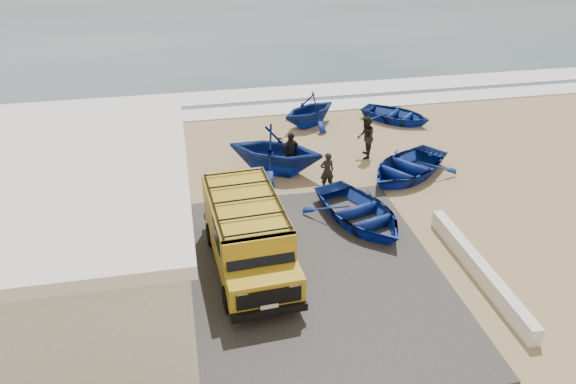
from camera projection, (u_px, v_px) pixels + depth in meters
ground at (295, 240)px, 18.66m from camera, size 160.00×160.00×0.00m
slab at (243, 284)px, 16.59m from camera, size 12.00×10.00×0.05m
surf_line at (247, 112)px, 28.92m from camera, size 180.00×1.60×0.06m
surf_wash at (241, 96)px, 31.07m from camera, size 180.00×2.20×0.04m
building at (31, 245)px, 14.61m from camera, size 8.40×9.40×4.30m
parapet at (479, 269)px, 16.82m from camera, size 0.35×6.00×0.55m
van at (248, 233)px, 16.82m from camera, size 2.40×5.40×2.27m
boat_near_left at (360, 212)px, 19.39m from camera, size 4.14×4.92×0.87m
boat_near_right at (407, 167)px, 22.47m from camera, size 5.18×4.88×0.87m
boat_mid_left at (275, 150)px, 22.46m from camera, size 5.03×4.81×2.06m
boat_far_left at (309, 109)px, 26.98m from camera, size 4.04×3.89×1.64m
boat_far_right at (396, 115)px, 27.64m from camera, size 4.19×4.17×0.71m
fisherman_front at (327, 171)px, 21.38m from camera, size 0.58×0.40×1.54m
fisherman_middle at (366, 138)px, 23.79m from camera, size 0.95×1.07×1.84m
fisherman_back at (290, 152)px, 22.75m from camera, size 1.05×0.77×1.66m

